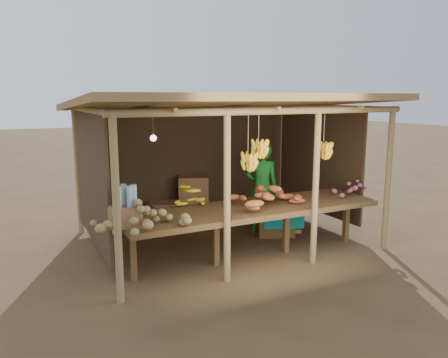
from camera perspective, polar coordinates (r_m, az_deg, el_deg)
name	(u,v)px	position (r m, az deg, el deg)	size (l,w,h in m)	color
ground	(224,240)	(7.45, 0.00, -7.96)	(60.00, 60.00, 0.00)	brown
stall_structure	(224,126)	(7.11, 0.02, 6.96)	(4.70, 3.50, 2.43)	#9A7B4F
counter	(253,211)	(6.44, 3.77, -4.13)	(3.90, 1.05, 0.80)	brown
potato_heap	(142,213)	(5.45, -10.64, -4.35)	(1.13, 0.68, 0.37)	olive
sweet_potato_heap	(265,193)	(6.45, 5.44, -1.90)	(1.13, 0.68, 0.36)	#BE5A31
onion_heap	(354,184)	(7.47, 16.65, -0.60)	(0.82, 0.49, 0.36)	#BF5C74
banana_pile	(190,195)	(6.36, -4.51, -2.14)	(0.54, 0.33, 0.34)	yellow
tomato_basin	(122,214)	(5.86, -13.13, -4.50)	(0.36, 0.36, 0.19)	navy
bottle_box	(126,210)	(5.55, -12.69, -4.00)	(0.49, 0.43, 0.52)	brown
vendor	(262,188)	(7.71, 4.96, -1.15)	(0.59, 0.39, 1.61)	#1B7A24
tarp_crate	(275,215)	(7.72, 6.68, -4.75)	(0.86, 0.81, 0.82)	brown
carton_stack	(184,204)	(8.30, -5.26, -3.24)	(1.29, 0.62, 0.89)	brown
burlap_sacks	(137,220)	(7.86, -11.31, -5.23)	(0.83, 0.44, 0.59)	#473221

